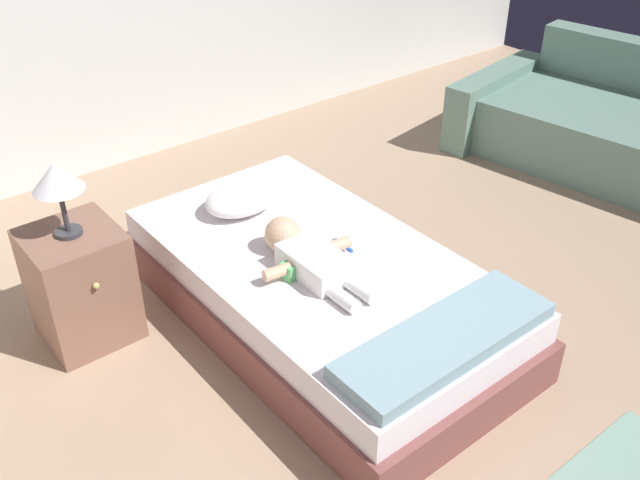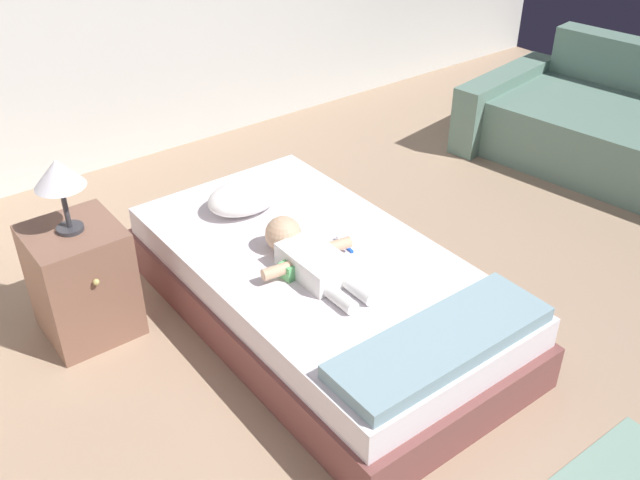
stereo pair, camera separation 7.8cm
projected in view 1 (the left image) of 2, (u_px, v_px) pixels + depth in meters
The scene contains 10 objects.
ground_plane at pixel (451, 381), 3.24m from camera, with size 8.00×8.00×0.00m, color tan.
bed at pixel (320, 289), 3.51m from camera, with size 1.10×2.04×0.37m.
pillow at pixel (242, 198), 3.74m from camera, with size 0.41×0.29×0.15m.
baby at pixel (307, 256), 3.31m from camera, with size 0.49×0.68×0.18m.
toothbrush at pixel (343, 244), 3.49m from camera, with size 0.03×0.14×0.02m.
couch at pixel (631, 132), 4.88m from camera, with size 1.47×2.31×0.74m.
nightstand at pixel (81, 285), 3.37m from camera, with size 0.41×0.44×0.57m.
lamp at pixel (57, 180), 3.06m from camera, with size 0.22×0.22×0.35m.
blanket at pixel (446, 339), 2.86m from camera, with size 0.99×0.32×0.07m.
toy_block at pixel (291, 270), 3.25m from camera, with size 0.08×0.08×0.08m.
Camera 1 is at (-1.94, -1.47, 2.30)m, focal length 40.24 mm.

